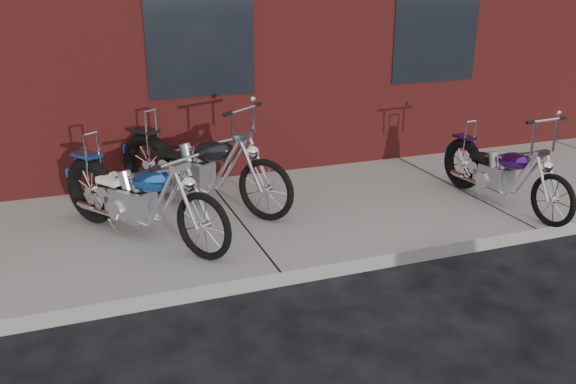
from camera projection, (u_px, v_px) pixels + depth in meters
name	position (u px, v px, depth m)	size (l,w,h in m)	color
ground	(281.00, 287.00, 5.76)	(120.00, 120.00, 0.00)	black
sidewalk	(237.00, 223.00, 7.07)	(22.00, 3.00, 0.15)	gray
chopper_purple	(501.00, 174.00, 7.33)	(0.51, 2.09, 1.17)	black
chopper_blue	(139.00, 200.00, 6.34)	(1.46, 2.04, 1.04)	black
chopper_third	(199.00, 170.00, 7.26)	(1.67, 2.02, 1.27)	black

